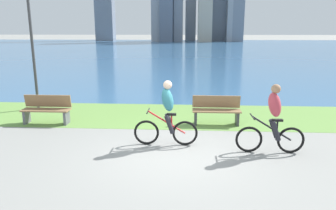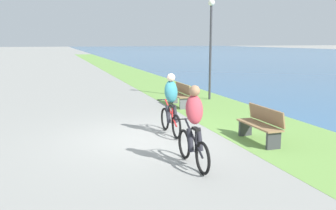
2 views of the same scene
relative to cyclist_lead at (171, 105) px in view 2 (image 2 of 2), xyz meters
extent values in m
plane|color=gray|center=(0.22, -0.67, -0.84)|extent=(300.00, 300.00, 0.00)
cube|color=#6B9947|center=(0.22, 2.87, -0.84)|extent=(120.00, 3.25, 0.01)
torus|color=black|center=(-0.53, 0.00, -0.51)|extent=(0.65, 0.06, 0.65)
torus|color=black|center=(0.46, 0.00, -0.51)|extent=(0.65, 0.06, 0.65)
cylinder|color=red|center=(-0.01, 0.00, -0.22)|extent=(0.97, 0.04, 0.61)
cylinder|color=red|center=(0.11, 0.00, -0.27)|extent=(0.04, 0.04, 0.48)
cube|color=black|center=(0.11, 0.00, -0.02)|extent=(0.24, 0.10, 0.05)
cylinder|color=black|center=(-0.48, 0.00, 0.06)|extent=(0.03, 0.52, 0.03)
ellipsoid|color=teal|center=(0.01, 0.00, 0.36)|extent=(0.40, 0.36, 0.65)
sphere|color=beige|center=(0.01, 0.00, 0.74)|extent=(0.22, 0.22, 0.22)
cylinder|color=#26262D|center=(0.06, -0.10, -0.26)|extent=(0.27, 0.11, 0.49)
cylinder|color=#26262D|center=(0.06, 0.10, -0.26)|extent=(0.27, 0.11, 0.49)
torus|color=black|center=(2.02, -0.37, -0.51)|extent=(0.65, 0.06, 0.65)
torus|color=black|center=(3.02, -0.37, -0.51)|extent=(0.65, 0.06, 0.65)
cylinder|color=black|center=(2.54, -0.37, -0.22)|extent=(0.97, 0.04, 0.61)
cylinder|color=black|center=(2.67, -0.37, -0.27)|extent=(0.04, 0.04, 0.48)
cube|color=black|center=(2.67, -0.37, -0.02)|extent=(0.24, 0.10, 0.05)
cylinder|color=black|center=(2.07, -0.37, 0.06)|extent=(0.03, 0.52, 0.03)
ellipsoid|color=#BF3F4C|center=(2.57, -0.37, 0.36)|extent=(0.40, 0.36, 0.65)
sphere|color=#A57A59|center=(2.57, -0.37, 0.74)|extent=(0.22, 0.22, 0.22)
cylinder|color=#26262D|center=(2.62, -0.47, -0.26)|extent=(0.27, 0.11, 0.49)
cylinder|color=#26262D|center=(2.62, -0.27, -0.26)|extent=(0.27, 0.11, 0.49)
cube|color=olive|center=(1.43, 1.88, -0.39)|extent=(1.50, 0.45, 0.04)
cube|color=olive|center=(1.43, 2.08, -0.14)|extent=(1.50, 0.11, 0.40)
cube|color=#38383D|center=(2.08, 1.88, -0.61)|extent=(0.08, 0.37, 0.45)
cube|color=#38383D|center=(0.78, 1.88, -0.61)|extent=(0.08, 0.37, 0.45)
cube|color=olive|center=(-3.94, 1.66, -0.39)|extent=(1.50, 0.45, 0.04)
cube|color=olive|center=(-3.94, 1.85, -0.14)|extent=(1.50, 0.11, 0.40)
cube|color=#595960|center=(-3.29, 1.66, -0.61)|extent=(0.08, 0.37, 0.45)
cube|color=#595960|center=(-4.59, 1.66, -0.61)|extent=(0.08, 0.37, 0.45)
cylinder|color=#38383D|center=(-5.10, 3.54, 1.18)|extent=(0.10, 0.10, 4.05)
sphere|color=white|center=(-5.10, 3.54, 3.31)|extent=(0.28, 0.28, 0.28)
camera|label=1|loc=(0.50, -7.77, 2.11)|focal=33.91mm
camera|label=2|loc=(9.03, -3.07, 1.73)|focal=37.87mm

